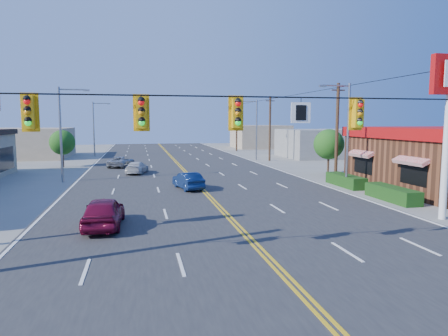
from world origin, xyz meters
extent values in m
plane|color=gray|center=(0.00, 0.00, 0.00)|extent=(160.00, 160.00, 0.00)
cube|color=#2D2D30|center=(0.00, 20.00, 0.03)|extent=(20.00, 120.00, 0.06)
cylinder|color=black|center=(0.00, 0.00, 6.00)|extent=(24.00, 0.05, 0.05)
cube|color=white|center=(1.20, 0.00, 5.45)|extent=(0.75, 0.04, 0.75)
cube|color=#D89E0C|center=(-8.00, 0.00, 5.42)|extent=(0.55, 0.34, 1.25)
cube|color=#D89E0C|center=(-4.50, 0.00, 5.42)|extent=(0.55, 0.34, 1.25)
cube|color=#D89E0C|center=(-1.20, 0.00, 5.42)|extent=(0.55, 0.34, 1.25)
cube|color=#D89E0C|center=(3.50, 0.00, 5.42)|extent=(0.55, 0.34, 1.25)
cube|color=#194214|center=(11.50, 12.00, 0.45)|extent=(1.20, 9.00, 0.90)
cylinder|color=white|center=(11.00, 4.00, 3.50)|extent=(0.36, 0.36, 7.00)
cylinder|color=gray|center=(11.00, 14.00, 4.00)|extent=(0.20, 0.20, 8.00)
cylinder|color=gray|center=(9.90, 14.00, 7.80)|extent=(2.20, 0.12, 0.12)
cube|color=gray|center=(8.80, 14.00, 7.75)|extent=(0.50, 0.25, 0.15)
cylinder|color=gray|center=(11.00, 38.00, 4.00)|extent=(0.20, 0.20, 8.00)
cylinder|color=gray|center=(9.90, 38.00, 7.80)|extent=(2.20, 0.12, 0.12)
cube|color=gray|center=(8.80, 38.00, 7.75)|extent=(0.50, 0.25, 0.15)
cylinder|color=gray|center=(-11.00, 22.00, 4.00)|extent=(0.20, 0.20, 8.00)
cylinder|color=gray|center=(-9.90, 22.00, 7.80)|extent=(2.20, 0.12, 0.12)
cube|color=gray|center=(-8.80, 22.00, 7.75)|extent=(0.50, 0.25, 0.15)
cylinder|color=gray|center=(-11.00, 48.00, 4.00)|extent=(0.20, 0.20, 8.00)
cylinder|color=gray|center=(-9.90, 48.00, 7.80)|extent=(2.20, 0.12, 0.12)
cube|color=gray|center=(-8.80, 48.00, 7.75)|extent=(0.50, 0.25, 0.15)
cylinder|color=#47301E|center=(12.20, 18.00, 4.20)|extent=(0.28, 0.28, 8.40)
cylinder|color=#47301E|center=(12.20, 36.00, 4.20)|extent=(0.28, 0.28, 8.40)
cylinder|color=#47301E|center=(12.20, 54.00, 4.20)|extent=(0.28, 0.28, 8.40)
cylinder|color=#47301E|center=(13.50, 22.00, 1.05)|extent=(0.20, 0.20, 2.10)
sphere|color=#235B19|center=(13.50, 22.00, 2.94)|extent=(2.94, 2.94, 2.94)
cylinder|color=#47301E|center=(-13.00, 34.00, 1.00)|extent=(0.20, 0.20, 2.00)
sphere|color=#235B19|center=(-13.00, 34.00, 2.80)|extent=(2.80, 2.80, 2.80)
cube|color=gray|center=(22.00, 40.00, 2.00)|extent=(12.00, 10.00, 4.00)
cube|color=tan|center=(-20.00, 48.00, 2.10)|extent=(11.00, 12.00, 4.20)
cube|color=tan|center=(19.00, 62.00, 2.20)|extent=(10.00, 10.00, 4.40)
imported|color=maroon|center=(-6.34, 5.86, 0.74)|extent=(1.95, 4.41, 1.48)
imported|color=#0D204E|center=(-1.02, 15.97, 0.64)|extent=(2.13, 4.07, 1.28)
imported|color=silver|center=(-4.81, 26.13, 0.58)|extent=(2.52, 4.28, 1.16)
imported|color=#A0A0A5|center=(-6.56, 32.22, 0.60)|extent=(3.24, 4.71, 1.20)
camera|label=1|loc=(-4.63, -13.76, 5.12)|focal=32.00mm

